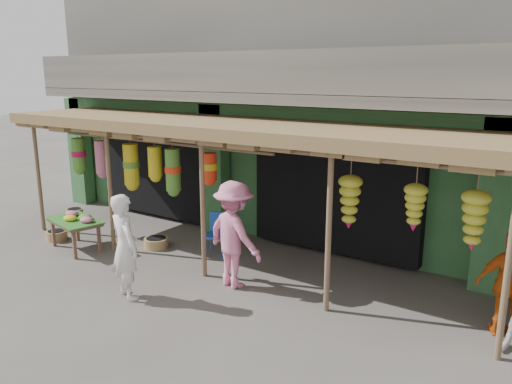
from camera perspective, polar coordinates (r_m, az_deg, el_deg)
The scene contains 11 objects.
ground at distance 8.83m, azimuth 2.62°, elevation -11.22°, with size 80.00×80.00×0.00m, color #514C47.
building at distance 12.46m, azimuth 14.74°, elevation 11.58°, with size 16.40×6.80×7.00m.
awning at distance 8.85m, azimuth 4.91°, elevation 6.26°, with size 14.00×2.70×2.79m.
flower_table at distance 11.25m, azimuth -19.90°, elevation -3.16°, with size 1.43×1.02×0.77m.
blue_chair at distance 10.42m, azimuth -4.40°, elevation -4.49°, with size 0.53×0.54×0.87m.
basket_left at distance 14.06m, azimuth -20.04°, elevation -2.18°, with size 0.44×0.44×0.18m, color #936743.
basket_mid at distance 11.07m, azimuth -11.33°, elevation -5.70°, with size 0.53×0.53×0.20m, color olive.
basket_right at distance 12.19m, azimuth -21.82°, elevation -4.62°, with size 0.46×0.46×0.21m, color #996E47.
person_front at distance 8.55m, azimuth -14.76°, elevation -6.07°, with size 0.65×0.43×1.79m, color white.
person_vendor at distance 8.00m, azimuth 27.05°, elevation -9.40°, with size 0.92×0.38×1.56m, color #C75412.
person_shopper at distance 8.71m, azimuth -2.51°, elevation -4.88°, with size 1.22×0.70×1.90m, color pink.
Camera 1 is at (4.13, -6.88, 3.69)m, focal length 35.00 mm.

